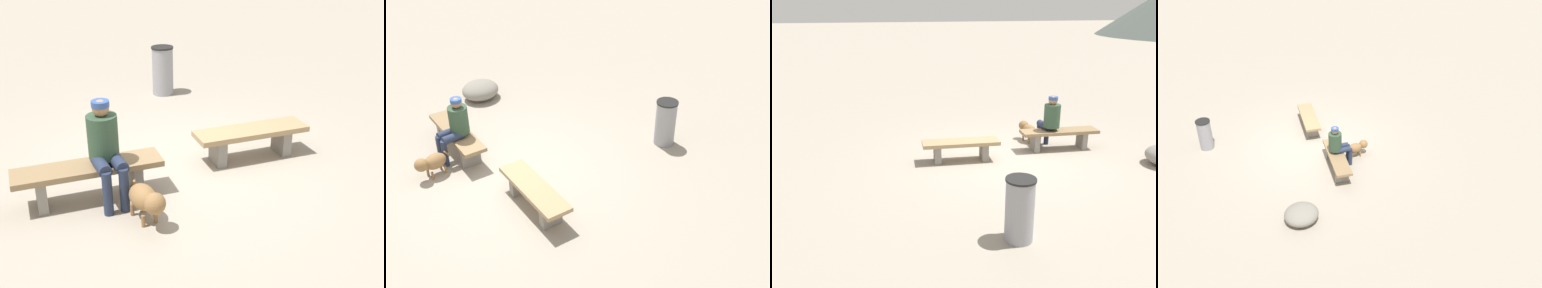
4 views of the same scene
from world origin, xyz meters
TOP-DOWN VIEW (x-y plane):
  - ground at (0.00, 0.00)m, footprint 210.00×210.00m
  - bench_left at (-1.06, 0.25)m, footprint 1.62×0.70m
  - bench_right at (1.23, 0.21)m, footprint 1.77×0.71m
  - seated_person at (1.05, 0.32)m, footprint 0.38×0.63m
  - dog at (0.87, 0.98)m, footprint 0.29×0.70m
  - trash_bin at (-1.29, -2.82)m, footprint 0.41×0.41m
  - boulder at (2.74, -1.35)m, footprint 0.91×0.95m

SIDE VIEW (x-z plane):
  - ground at x=0.00m, z-range -0.06..0.00m
  - boulder at x=2.74m, z-range 0.00..0.40m
  - dog at x=0.87m, z-range 0.06..0.51m
  - bench_left at x=-1.06m, z-range 0.10..0.53m
  - bench_right at x=1.23m, z-range 0.11..0.56m
  - trash_bin at x=-1.29m, z-range 0.00..0.90m
  - seated_person at x=1.05m, z-range 0.10..1.32m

